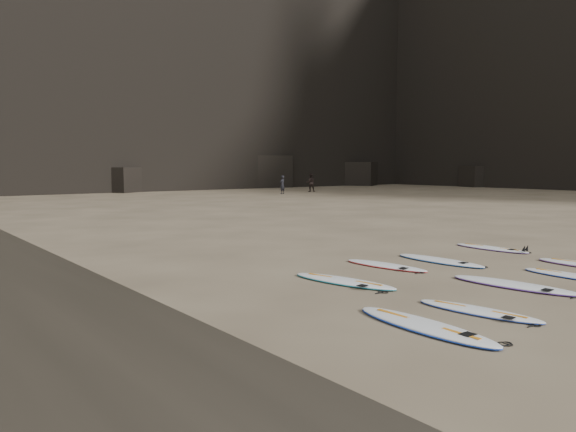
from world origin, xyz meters
The scene contains 12 objects.
ground centered at (0.00, 0.00, 0.00)m, with size 240.00×240.00×0.00m, color #897559.
headland centered at (23.84, 48.78, 21.02)m, with size 170.00×101.00×63.47m.
surfboard_0 centered at (-4.37, -0.85, 0.05)m, with size 0.67×2.78×0.10m, color white.
surfboard_1 centered at (-2.88, -0.82, 0.04)m, with size 0.55×2.28×0.08m, color white.
surfboard_2 centered at (-0.45, -0.05, 0.05)m, with size 0.67×2.78×0.10m, color white.
surfboard_3 centered at (1.55, -0.31, 0.04)m, with size 0.56×2.33×0.08m, color white.
surfboard_5 centered at (-3.04, 2.44, 0.05)m, with size 0.63×2.62×0.09m, color white.
surfboard_6 centered at (-0.88, 3.21, 0.04)m, with size 0.58×2.40×0.09m, color white.
surfboard_7 centered at (0.80, 2.83, 0.05)m, with size 0.64×2.69×0.10m, color white.
surfboard_8 centered at (3.87, 3.27, 0.04)m, with size 0.58×2.44×0.09m, color white.
person_a centered at (18.31, 33.26, 0.81)m, with size 0.59×0.39×1.62m, color black.
person_b centered at (22.67, 34.61, 0.88)m, with size 0.85×0.66×1.76m, color black.
Camera 1 is at (-11.35, -6.43, 2.58)m, focal length 35.00 mm.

